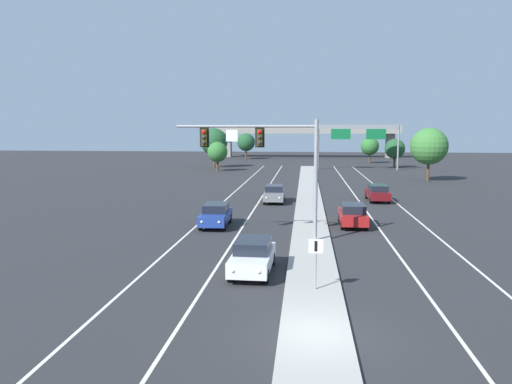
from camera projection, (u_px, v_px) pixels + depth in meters
ground_plane at (315, 336)px, 16.35m from camera, size 260.00×260.00×0.00m
median_island at (310, 227)px, 34.10m from camera, size 2.40×110.00×0.15m
lane_stripe_oncoming_center at (253, 210)px, 41.48m from camera, size 0.14×100.00×0.01m
lane_stripe_receding_center at (367, 212)px, 40.55m from camera, size 0.14×100.00×0.01m
edge_stripe_left at (215, 210)px, 41.81m from camera, size 0.14×100.00×0.01m
edge_stripe_right at (408, 213)px, 40.22m from camera, size 0.14×100.00×0.01m
overhead_signal_mast at (270, 153)px, 29.37m from camera, size 8.47×0.44×7.20m
median_sign_post at (316, 256)px, 20.48m from camera, size 0.60×0.10×2.20m
car_oncoming_white at (253, 256)px, 23.46m from camera, size 1.91×4.51×1.58m
car_oncoming_blue at (216, 215)px, 34.64m from camera, size 1.90×4.50×1.58m
car_oncoming_grey at (274, 193)px, 45.94m from camera, size 1.88×4.49×1.58m
car_receding_red at (353, 214)px, 34.73m from camera, size 1.85×4.48×1.58m
car_receding_darkred at (378, 193)px, 46.53m from camera, size 1.89×4.50×1.58m
highway_sign_gantry at (358, 132)px, 81.33m from camera, size 13.28×0.42×7.50m
overpass_bridge at (308, 133)px, 116.80m from camera, size 42.40×6.40×7.65m
tree_far_left_b at (246, 142)px, 110.03m from camera, size 3.99×3.99×5.77m
tree_far_left_c at (217, 152)px, 79.18m from camera, size 3.25×3.25×4.71m
tree_far_left_a at (214, 142)px, 86.59m from camera, size 4.75×4.75×6.87m
tree_far_right_c at (395, 149)px, 86.11m from camera, size 3.49×3.49×5.05m
tree_far_right_a at (429, 146)px, 63.95m from camera, size 4.79×4.79×6.93m
tree_far_right_b at (370, 146)px, 96.97m from camera, size 3.56×3.56×5.15m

